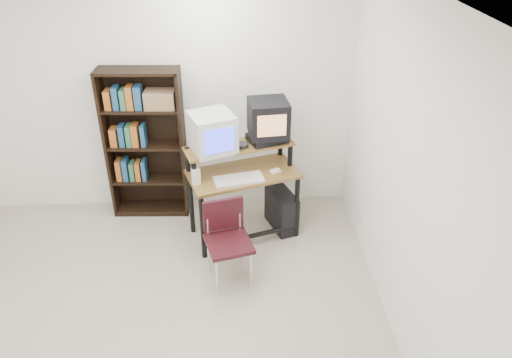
{
  "coord_description": "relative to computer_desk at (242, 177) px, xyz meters",
  "views": [
    {
      "loc": [
        0.73,
        -2.88,
        3.15
      ],
      "look_at": [
        0.94,
        1.1,
        0.8
      ],
      "focal_mm": 35.0,
      "sensor_mm": 36.0,
      "label": 1
    }
  ],
  "objects": [
    {
      "name": "school_chair",
      "position": [
        -0.16,
        -0.65,
        -0.2
      ],
      "size": [
        0.47,
        0.47,
        0.77
      ],
      "rotation": [
        0.0,
        0.0,
        0.26
      ],
      "color": "black",
      "rests_on": "floor"
    },
    {
      "name": "bookshelf",
      "position": [
        -0.99,
        0.5,
        0.17
      ],
      "size": [
        0.83,
        0.31,
        1.63
      ],
      "rotation": [
        0.0,
        0.0,
        -0.05
      ],
      "color": "black",
      "rests_on": "floor"
    },
    {
      "name": "cd_spindle",
      "position": [
        0.01,
        0.05,
        0.32
      ],
      "size": [
        0.15,
        0.15,
        0.05
      ],
      "primitive_type": "cylinder",
      "rotation": [
        0.0,
        0.0,
        0.25
      ],
      "color": "#26262B",
      "rests_on": "computer_desk"
    },
    {
      "name": "computer_desk",
      "position": [
        0.0,
        0.0,
        0.0
      ],
      "size": [
        1.17,
        0.82,
        0.98
      ],
      "rotation": [
        0.0,
        0.0,
        0.31
      ],
      "color": "brown",
      "rests_on": "floor"
    },
    {
      "name": "right_wall",
      "position": [
        1.18,
        -1.35,
        0.63
      ],
      "size": [
        0.01,
        4.0,
        2.6
      ],
      "primitive_type": "cube",
      "color": "white",
      "rests_on": "floor"
    },
    {
      "name": "crt_tv",
      "position": [
        0.26,
        0.17,
        0.55
      ],
      "size": [
        0.4,
        0.4,
        0.35
      ],
      "rotation": [
        0.0,
        0.0,
        0.11
      ],
      "color": "black",
      "rests_on": "vcr"
    },
    {
      "name": "vcr",
      "position": [
        0.25,
        0.16,
        0.34
      ],
      "size": [
        0.43,
        0.38,
        0.08
      ],
      "primitive_type": "cube",
      "rotation": [
        0.0,
        0.0,
        0.39
      ],
      "color": "black",
      "rests_on": "computer_desk"
    },
    {
      "name": "pc_tower",
      "position": [
        0.41,
        0.09,
        -0.46
      ],
      "size": [
        0.34,
        0.49,
        0.42
      ],
      "primitive_type": "cube",
      "rotation": [
        0.0,
        0.0,
        0.33
      ],
      "color": "black",
      "rests_on": "floor"
    },
    {
      "name": "ceiling",
      "position": [
        -0.82,
        -1.35,
        1.93
      ],
      "size": [
        4.0,
        4.0,
        0.01
      ],
      "primitive_type": "cube",
      "color": "white",
      "rests_on": "back_wall"
    },
    {
      "name": "back_wall",
      "position": [
        -0.82,
        0.65,
        0.63
      ],
      "size": [
        4.0,
        0.01,
        2.6
      ],
      "primitive_type": "cube",
      "color": "white",
      "rests_on": "floor"
    },
    {
      "name": "wall_outlet",
      "position": [
        1.17,
        -0.2,
        -0.37
      ],
      "size": [
        0.02,
        0.08,
        0.12
      ],
      "primitive_type": "cube",
      "color": "beige",
      "rests_on": "right_wall"
    },
    {
      "name": "floor",
      "position": [
        -0.82,
        -1.35,
        -0.68
      ],
      "size": [
        4.0,
        4.0,
        0.01
      ],
      "primitive_type": "cube",
      "color": "#BDB19D",
      "rests_on": "ground"
    },
    {
      "name": "mouse",
      "position": [
        0.32,
        -0.02,
        0.07
      ],
      "size": [
        0.12,
        0.1,
        0.03
      ],
      "primitive_type": "cube",
      "rotation": [
        0.0,
        0.0,
        0.5
      ],
      "color": "white",
      "rests_on": "mousepad"
    },
    {
      "name": "mousepad",
      "position": [
        0.31,
        -0.02,
        0.05
      ],
      "size": [
        0.25,
        0.22,
        0.01
      ],
      "primitive_type": "cube",
      "rotation": [
        0.0,
        0.0,
        0.2
      ],
      "color": "black",
      "rests_on": "computer_desk"
    },
    {
      "name": "desk_speaker",
      "position": [
        -0.44,
        -0.2,
        0.13
      ],
      "size": [
        0.09,
        0.09,
        0.17
      ],
      "primitive_type": "cube",
      "rotation": [
        0.0,
        0.0,
        0.19
      ],
      "color": "beige",
      "rests_on": "computer_desk"
    },
    {
      "name": "crt_monitor",
      "position": [
        -0.28,
        0.03,
        0.48
      ],
      "size": [
        0.5,
        0.5,
        0.37
      ],
      "rotation": [
        0.0,
        0.0,
        0.38
      ],
      "color": "beige",
      "rests_on": "computer_desk"
    },
    {
      "name": "keyboard",
      "position": [
        -0.04,
        -0.16,
        0.07
      ],
      "size": [
        0.5,
        0.3,
        0.03
      ],
      "primitive_type": "cube",
      "rotation": [
        0.0,
        0.0,
        0.21
      ],
      "color": "beige",
      "rests_on": "computer_desk"
    }
  ]
}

